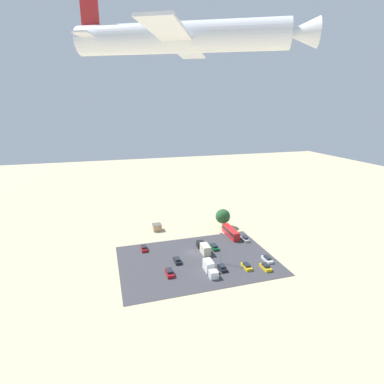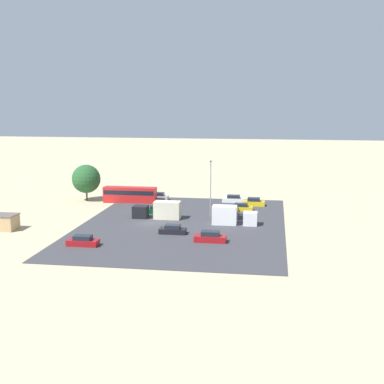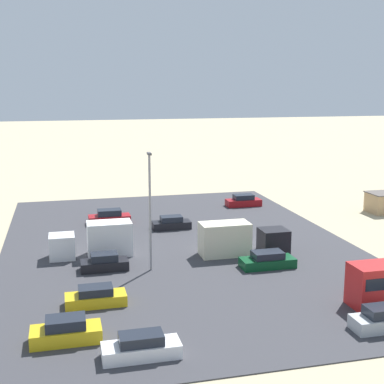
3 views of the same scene
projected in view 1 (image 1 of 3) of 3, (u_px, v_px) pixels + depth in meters
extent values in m
plane|color=tan|center=(192.00, 252.00, 101.75)|extent=(400.00, 400.00, 0.00)
cube|color=#38383D|center=(197.00, 260.00, 96.20)|extent=(49.23, 34.17, 0.08)
cube|color=tan|center=(157.00, 227.00, 119.60)|extent=(3.28, 3.49, 2.44)
cube|color=#59514C|center=(157.00, 224.00, 119.25)|extent=(3.52, 3.73, 0.12)
cube|color=red|center=(231.00, 232.00, 113.87)|extent=(2.41, 10.95, 3.15)
cube|color=black|center=(231.00, 231.00, 113.72)|extent=(2.45, 10.51, 0.88)
cube|color=maroon|center=(169.00, 273.00, 87.68)|extent=(1.98, 4.77, 0.94)
cube|color=#1E232D|center=(169.00, 271.00, 87.46)|extent=(1.66, 2.67, 0.69)
cube|color=gold|center=(246.00, 267.00, 91.34)|extent=(1.86, 4.40, 0.81)
cube|color=#1E232D|center=(247.00, 265.00, 91.15)|extent=(1.56, 2.46, 0.60)
cube|color=#0C4723|center=(214.00, 247.00, 104.05)|extent=(1.99, 4.77, 0.82)
cube|color=#1E232D|center=(214.00, 245.00, 103.86)|extent=(1.67, 2.67, 0.60)
cube|color=black|center=(177.00, 261.00, 94.80)|extent=(1.85, 4.25, 0.82)
cube|color=#1E232D|center=(177.00, 259.00, 94.61)|extent=(1.56, 2.38, 0.60)
cube|color=black|center=(222.00, 268.00, 90.39)|extent=(1.86, 4.08, 0.85)
cube|color=#1E232D|center=(222.00, 266.00, 90.19)|extent=(1.56, 2.29, 0.62)
cube|color=maroon|center=(144.00, 249.00, 102.99)|extent=(1.92, 4.58, 0.88)
cube|color=#1E232D|center=(144.00, 247.00, 102.78)|extent=(1.62, 2.56, 0.64)
cube|color=silver|center=(267.00, 260.00, 95.59)|extent=(1.75, 4.63, 0.85)
cube|color=#1E232D|center=(267.00, 258.00, 95.39)|extent=(1.47, 2.59, 0.62)
cube|color=gold|center=(266.00, 268.00, 90.80)|extent=(1.94, 4.37, 0.92)
cube|color=#1E232D|center=(266.00, 265.00, 90.58)|extent=(1.63, 2.45, 0.67)
cube|color=#ADB2B7|center=(245.00, 239.00, 110.26)|extent=(1.76, 4.08, 0.91)
cube|color=#1E232D|center=(245.00, 237.00, 110.04)|extent=(1.48, 2.29, 0.67)
cube|color=silver|center=(214.00, 274.00, 85.81)|extent=(2.37, 2.32, 2.22)
cube|color=white|center=(208.00, 266.00, 89.71)|extent=(2.37, 4.12, 3.17)
cube|color=black|center=(201.00, 244.00, 104.79)|extent=(2.43, 2.60, 2.18)
cube|color=beige|center=(205.00, 249.00, 100.13)|extent=(2.43, 4.63, 3.11)
cylinder|color=brown|center=(223.00, 224.00, 123.02)|extent=(0.36, 0.36, 2.40)
sphere|color=#235128|center=(223.00, 216.00, 122.09)|extent=(5.97, 5.97, 5.97)
cylinder|color=gray|center=(221.00, 249.00, 93.05)|extent=(0.20, 0.20, 9.96)
cube|color=#4C4C51|center=(221.00, 233.00, 91.65)|extent=(0.90, 0.28, 0.20)
cylinder|color=white|center=(180.00, 38.00, 40.80)|extent=(27.95, 16.43, 3.98)
cone|color=white|center=(300.00, 33.00, 38.34)|extent=(5.59, 5.32, 3.78)
cube|color=white|center=(180.00, 42.00, 40.96)|extent=(15.24, 25.38, 0.36)
cube|color=white|center=(96.00, 39.00, 42.66)|extent=(5.95, 9.28, 0.24)
cube|color=#B22323|center=(89.00, 9.00, 41.71)|extent=(2.48, 1.41, 4.67)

